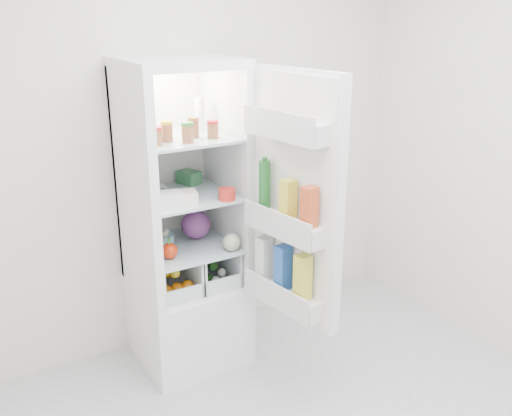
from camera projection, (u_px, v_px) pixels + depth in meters
room_walls at (356, 134)px, 2.16m from camera, size 3.02×3.02×2.61m
refrigerator at (183, 254)px, 3.38m from camera, size 0.60×0.60×1.80m
shelf_low at (187, 246)px, 3.30m from camera, size 0.49×0.53×0.01m
shelf_mid at (185, 195)px, 3.20m from camera, size 0.49×0.53×0.02m
shelf_top at (182, 137)px, 3.09m from camera, size 0.49×0.53×0.02m
crisper_left at (168, 271)px, 3.28m from camera, size 0.23×0.46×0.22m
crisper_right at (206, 262)px, 3.40m from camera, size 0.23×0.46×0.22m
condiment_jars at (184, 133)px, 2.96m from camera, size 0.38×0.16×0.08m
squeeze_bottle at (200, 114)px, 3.19m from camera, size 0.07×0.07×0.19m
tub_white at (168, 201)px, 2.95m from camera, size 0.16×0.16×0.08m
tub_cream at (186, 197)px, 3.03m from camera, size 0.14×0.14×0.07m
tin_red at (227, 194)px, 3.09m from camera, size 0.10×0.10×0.06m
foil_tray at (153, 190)px, 3.22m from camera, size 0.16×0.12×0.04m
tub_green at (189, 177)px, 3.38m from camera, size 0.13×0.15×0.08m
red_cabbage at (196, 225)px, 3.37m from camera, size 0.17×0.17×0.17m
bell_pepper at (170, 251)px, 3.10m from camera, size 0.09×0.09×0.09m
mushroom_bowl at (161, 240)px, 3.27m from camera, size 0.19×0.19×0.07m
salad_bag at (232, 242)px, 3.21m from camera, size 0.10×0.10×0.10m
citrus_pile at (171, 279)px, 3.23m from camera, size 0.20×0.24×0.16m
veg_pile at (208, 269)px, 3.42m from camera, size 0.16×0.30×0.10m
fridge_door at (293, 206)px, 2.89m from camera, size 0.25×0.60×1.30m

